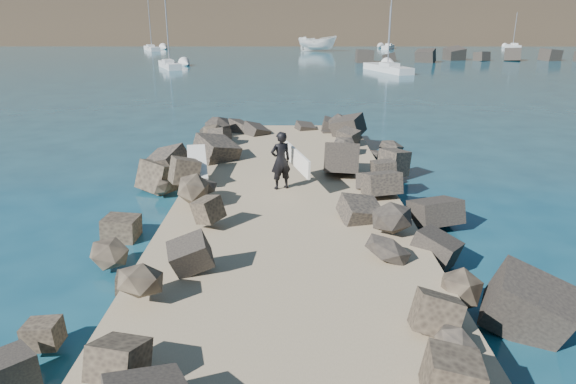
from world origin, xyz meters
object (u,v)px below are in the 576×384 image
object	(u,v)px
boat_imported	(317,43)
surfer_with_board	(283,160)
sailboat_c	(388,68)
surfboard_resting	(197,166)

from	to	relation	value
boat_imported	surfer_with_board	size ratio (longest dim) A/B	3.25
sailboat_c	surfer_with_board	bearing A→B (deg)	-104.40
boat_imported	sailboat_c	distance (m)	34.32
surfer_with_board	sailboat_c	xyz separation A→B (m)	(10.14, 39.49, -1.08)
boat_imported	surfer_with_board	xyz separation A→B (m)	(-4.69, -73.36, 0.20)
surfboard_resting	surfer_with_board	world-z (taller)	surfer_with_board
boat_imported	sailboat_c	bearing A→B (deg)	-157.29
sailboat_c	surfboard_resting	bearing A→B (deg)	-108.21
boat_imported	sailboat_c	xyz separation A→B (m)	(5.44, -33.88, -0.88)
boat_imported	sailboat_c	size ratio (longest dim) A/B	0.70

